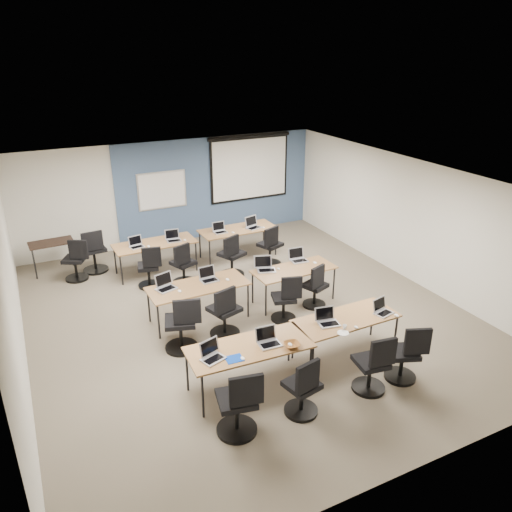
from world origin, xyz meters
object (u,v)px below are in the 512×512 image
training_table_mid_left (198,287)px  task_chair_1 (303,391)px  laptop_2 (327,320)px  laptop_6 (265,267)px  task_chair_10 (232,259)px  task_chair_11 (270,249)px  task_chair_7 (315,289)px  task_chair_9 (183,267)px  training_table_front_right (346,320)px  laptop_0 (212,354)px  training_table_mid_right (294,271)px  task_chair_3 (406,358)px  laptop_11 (253,225)px  laptop_5 (208,277)px  whiteboard (162,190)px  training_table_back_right (238,230)px  task_chair_2 (373,368)px  laptop_3 (382,309)px  laptop_7 (298,258)px  training_table_back_left (155,245)px  laptop_1 (268,340)px  laptop_8 (136,244)px  laptop_4 (165,285)px  task_chair_4 (182,328)px  task_chair_8 (150,270)px  task_chair_6 (286,302)px  projector_screen (250,164)px  laptop_10 (220,230)px  training_table_front_left (249,349)px  utility_table (51,246)px  task_chair_0 (239,408)px  task_chair_5 (225,315)px  spare_chair_b (76,263)px  laptop_9 (173,238)px  spare_chair_a (94,254)px

training_table_mid_left → task_chair_1: (0.38, -3.21, -0.29)m
laptop_2 → laptop_6: bearing=99.5°
task_chair_10 → task_chair_11: 1.09m
laptop_2 → task_chair_7: bearing=73.5°
laptop_6 → task_chair_9: (-1.22, 1.55, -0.39)m
training_table_front_right → laptop_0: (-2.43, -0.09, 0.11)m
training_table_mid_right → task_chair_3: bearing=-87.4°
task_chair_3 → laptop_11: (0.09, 5.66, 0.39)m
laptop_5 → task_chair_11: 2.67m
whiteboard → training_table_back_right: size_ratio=0.68×
training_table_mid_left → task_chair_2: 3.60m
training_table_back_right → laptop_3: laptop_3 is taller
laptop_7 → task_chair_9: (-2.06, 1.43, -0.39)m
task_chair_3 → laptop_5: task_chair_3 is taller
task_chair_10 → training_table_back_left: bearing=121.6°
task_chair_7 → task_chair_10: bearing=92.9°
whiteboard → task_chair_9: bearing=-98.0°
training_table_back_right → laptop_5: size_ratio=5.73×
laptop_1 → laptop_8: (-0.83, 4.80, -0.00)m
whiteboard → laptop_8: size_ratio=4.13×
training_table_mid_left → laptop_4: laptop_4 is taller
training_table_back_right → task_chair_2: 5.76m
training_table_back_left → task_chair_4: size_ratio=1.77×
laptop_11 → task_chair_8: bearing=177.2°
task_chair_1 → task_chair_6: bearing=54.3°
training_table_mid_left → training_table_mid_right: 2.01m
laptop_1 → task_chair_11: 4.57m
task_chair_3 → laptop_6: bearing=125.5°
task_chair_4 → task_chair_9: task_chair_4 is taller
projector_screen → training_table_mid_right: 4.65m
laptop_6 → task_chair_11: (0.97, 1.60, -0.37)m
laptop_10 → task_chair_11: size_ratio=0.31×
training_table_front_left → utility_table: size_ratio=1.97×
training_table_back_right → laptop_4: (-2.55, -2.37, 0.11)m
laptop_1 → task_chair_6: size_ratio=0.34×
task_chair_1 → laptop_7: bearing=49.0°
task_chair_0 → laptop_3: size_ratio=3.37×
task_chair_5 → task_chair_11: 3.30m
whiteboard → training_table_back_left: size_ratio=0.69×
task_chair_5 → spare_chair_b: bearing=102.2°
task_chair_3 → laptop_9: (-1.95, 5.67, 0.39)m
laptop_5 → spare_chair_a: 3.47m
task_chair_6 → laptop_7: laptop_7 is taller
training_table_mid_left → task_chair_1: size_ratio=1.93×
task_chair_2 → laptop_9: task_chair_2 is taller
laptop_1 → task_chair_6: laptop_1 is taller
laptop_0 → task_chair_7: laptop_0 is taller
laptop_8 → task_chair_8: task_chair_8 is taller
task_chair_4 → training_table_mid_left: bearing=71.8°
laptop_1 → laptop_10: size_ratio=1.04×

